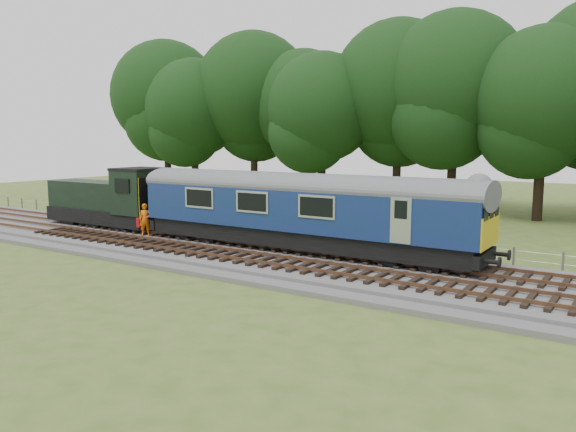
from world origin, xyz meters
The scene contains 9 objects.
ground centered at (0.00, 0.00, 0.00)m, with size 120.00×120.00×0.00m, color #415A21.
ballast centered at (0.00, 0.00, 0.17)m, with size 70.00×7.00×0.35m, color #4C4C4F.
track_north centered at (0.00, 1.40, 0.42)m, with size 67.20×2.40×0.21m.
track_south centered at (0.00, -1.60, 0.42)m, with size 67.20×2.40×0.21m.
fence centered at (0.00, 4.50, 0.00)m, with size 64.00×0.12×1.00m, color #6B6054, non-canonical shape.
tree_line centered at (0.00, 22.00, 0.00)m, with size 70.00×8.00×18.00m, color black, non-canonical shape.
dmu_railcar centered at (-1.35, 1.40, 2.61)m, with size 18.05×2.86×3.88m.
shunter_loco centered at (-15.28, 1.40, 1.97)m, with size 8.91×2.60×3.38m.
worker centered at (-10.91, 0.25, 1.26)m, with size 0.66×0.43×1.82m, color orange.
Camera 1 is at (13.04, -21.53, 5.76)m, focal length 35.00 mm.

